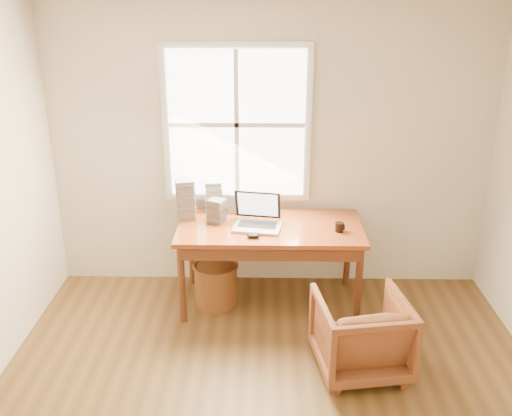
{
  "coord_description": "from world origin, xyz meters",
  "views": [
    {
      "loc": [
        -0.04,
        -2.75,
        2.69
      ],
      "look_at": [
        -0.12,
        1.65,
        0.97
      ],
      "focal_mm": 40.0,
      "sensor_mm": 36.0,
      "label": 1
    }
  ],
  "objects": [
    {
      "name": "laptop",
      "position": [
        -0.11,
        1.74,
        0.9
      ],
      "size": [
        0.48,
        0.5,
        0.31
      ],
      "primitive_type": null,
      "rotation": [
        0.0,
        0.0,
        -0.17
      ],
      "color": "#A8A9AF",
      "rests_on": "desk"
    },
    {
      "name": "armchair",
      "position": [
        0.67,
        0.84,
        0.3
      ],
      "size": [
        0.74,
        0.75,
        0.6
      ],
      "primitive_type": "imported",
      "rotation": [
        0.0,
        0.0,
        3.3
      ],
      "color": "brown",
      "rests_on": "room_shell"
    },
    {
      "name": "desk",
      "position": [
        0.0,
        1.8,
        0.73
      ],
      "size": [
        1.6,
        0.8,
        0.04
      ],
      "primitive_type": "cube",
      "color": "brown",
      "rests_on": "room_shell"
    },
    {
      "name": "mouse",
      "position": [
        -0.14,
        1.55,
        0.77
      ],
      "size": [
        0.12,
        0.08,
        0.04
      ],
      "primitive_type": "ellipsoid",
      "rotation": [
        0.0,
        0.0,
        -0.14
      ],
      "color": "black",
      "rests_on": "desk"
    },
    {
      "name": "cd_stack_a",
      "position": [
        -0.52,
        2.15,
        0.9
      ],
      "size": [
        0.16,
        0.15,
        0.29
      ],
      "primitive_type": "cube",
      "rotation": [
        0.0,
        0.0,
        0.13
      ],
      "color": "silver",
      "rests_on": "desk"
    },
    {
      "name": "room_shell",
      "position": [
        -0.02,
        0.16,
        1.32
      ],
      "size": [
        4.04,
        4.54,
        2.64
      ],
      "color": "brown",
      "rests_on": "ground"
    },
    {
      "name": "cd_stack_d",
      "position": [
        -0.3,
        2.13,
        0.84
      ],
      "size": [
        0.16,
        0.15,
        0.18
      ],
      "primitive_type": "cube",
      "rotation": [
        0.0,
        0.0,
        -0.21
      ],
      "color": "silver",
      "rests_on": "desk"
    },
    {
      "name": "coffee_mug",
      "position": [
        0.58,
        1.69,
        0.79
      ],
      "size": [
        0.09,
        0.09,
        0.08
      ],
      "primitive_type": "cylinder",
      "rotation": [
        0.0,
        0.0,
        0.43
      ],
      "color": "black",
      "rests_on": "desk"
    },
    {
      "name": "wicker_stool",
      "position": [
        -0.48,
        1.76,
        0.19
      ],
      "size": [
        0.47,
        0.47,
        0.38
      ],
      "primitive_type": "cylinder",
      "rotation": [
        0.0,
        0.0,
        -0.28
      ],
      "color": "brown",
      "rests_on": "room_shell"
    },
    {
      "name": "cd_stack_c",
      "position": [
        -0.75,
        1.96,
        0.93
      ],
      "size": [
        0.18,
        0.17,
        0.36
      ],
      "primitive_type": "cube",
      "rotation": [
        0.0,
        0.0,
        0.22
      ],
      "color": "#A9A7B5",
      "rests_on": "desk"
    },
    {
      "name": "cd_stack_b",
      "position": [
        -0.47,
        1.88,
        0.86
      ],
      "size": [
        0.18,
        0.17,
        0.21
      ],
      "primitive_type": "cube",
      "rotation": [
        0.0,
        0.0,
        -0.42
      ],
      "color": "#26252B",
      "rests_on": "desk"
    }
  ]
}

